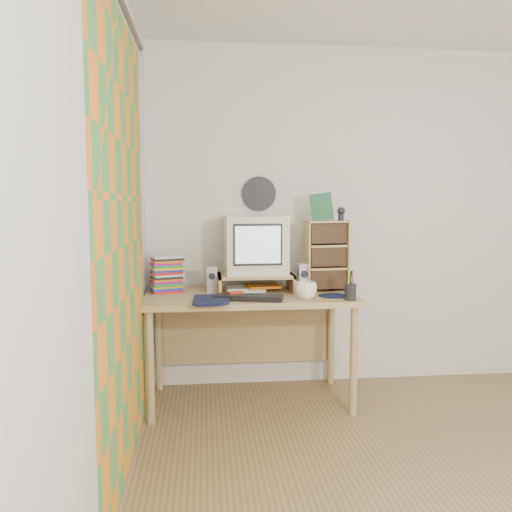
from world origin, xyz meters
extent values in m
plane|color=silver|center=(0.00, 1.75, 1.25)|extent=(3.50, 0.00, 3.50)
plane|color=silver|center=(-1.75, 0.00, 1.25)|extent=(0.00, 3.50, 3.50)
plane|color=orange|center=(-1.71, 0.48, 1.15)|extent=(0.00, 2.20, 2.20)
cylinder|color=black|center=(-0.93, 1.73, 1.43)|extent=(0.25, 0.02, 0.25)
cube|color=tan|center=(-1.03, 1.38, 0.73)|extent=(1.40, 0.70, 0.04)
cube|color=tan|center=(-1.03, 1.71, 0.38)|extent=(1.33, 0.02, 0.41)
cylinder|color=tan|center=(-1.67, 1.09, 0.35)|extent=(0.05, 0.05, 0.71)
cylinder|color=tan|center=(-0.39, 1.09, 0.35)|extent=(0.05, 0.05, 0.71)
cylinder|color=tan|center=(-1.67, 1.67, 0.35)|extent=(0.05, 0.05, 0.71)
cylinder|color=tan|center=(-0.39, 1.67, 0.35)|extent=(0.05, 0.05, 0.71)
cube|color=tan|center=(-1.23, 1.48, 0.81)|extent=(0.02, 0.30, 0.12)
cube|color=tan|center=(-0.73, 1.48, 0.81)|extent=(0.02, 0.30, 0.12)
cube|color=tan|center=(-0.98, 1.48, 0.86)|extent=(0.52, 0.30, 0.02)
cube|color=silver|center=(-0.98, 1.53, 1.07)|extent=(0.44, 0.44, 0.40)
cube|color=#ABABB0|center=(-1.28, 1.46, 0.84)|extent=(0.07, 0.07, 0.18)
cube|color=#ABABB0|center=(-0.65, 1.44, 0.85)|extent=(0.08, 0.08, 0.19)
cube|color=black|center=(-1.05, 1.16, 0.76)|extent=(0.45, 0.24, 0.03)
cube|color=tan|center=(-0.49, 1.46, 0.99)|extent=(0.31, 0.19, 0.49)
imported|color=white|center=(-0.69, 1.16, 0.80)|extent=(0.15, 0.15, 0.11)
imported|color=#0E1336|center=(-1.40, 1.12, 0.78)|extent=(0.27, 0.21, 0.05)
cylinder|color=#0F1733|center=(-0.49, 1.24, 0.75)|extent=(0.21, 0.21, 0.00)
cube|color=red|center=(-1.13, 1.22, 0.77)|extent=(0.10, 0.07, 0.04)
cube|color=#17532F|center=(-0.53, 1.45, 1.33)|extent=(0.15, 0.05, 0.19)
camera|label=1|loc=(-1.32, -1.93, 1.34)|focal=35.00mm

